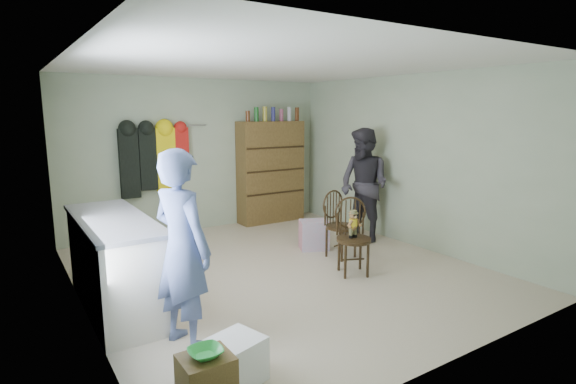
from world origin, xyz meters
TOP-DOWN VIEW (x-y plane):
  - ground_plane at (0.00, 0.00)m, footprint 5.00×5.00m
  - room_walls at (0.00, 0.53)m, footprint 5.00×5.00m
  - counter at (-1.95, 0.00)m, footprint 0.64×1.86m
  - bowl at (-1.87, -2.11)m, footprint 0.21×0.21m
  - plastic_tub at (-1.51, -1.80)m, footprint 0.43×0.42m
  - chair_front at (0.71, -0.54)m, footprint 0.55×0.55m
  - chair_far at (0.98, 0.06)m, footprint 0.46×0.46m
  - striped_bag at (0.90, 0.50)m, footprint 0.49×0.45m
  - person_left at (-1.63, -1.07)m, footprint 0.58×0.71m
  - person_right at (1.81, 0.47)m, footprint 0.75×0.91m
  - dresser at (1.25, 2.30)m, footprint 1.20×0.39m
  - coat_rack at (-0.83, 2.38)m, footprint 1.42×0.12m

SIDE VIEW (x-z plane):
  - ground_plane at x=0.00m, z-range 0.00..0.00m
  - plastic_tub at x=-1.51m, z-range 0.00..0.34m
  - striped_bag at x=0.90m, z-range 0.00..0.42m
  - counter at x=-1.95m, z-range 0.00..0.94m
  - bowl at x=-1.87m, z-range 0.46..0.51m
  - chair_far at x=0.98m, z-range 0.03..0.95m
  - chair_front at x=0.71m, z-range 0.06..1.00m
  - person_left at x=-1.63m, z-range 0.00..1.68m
  - person_right at x=1.81m, z-range 0.00..1.73m
  - dresser at x=1.25m, z-range -0.12..1.94m
  - coat_rack at x=-0.83m, z-range 0.70..1.80m
  - room_walls at x=0.00m, z-range -0.92..4.08m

